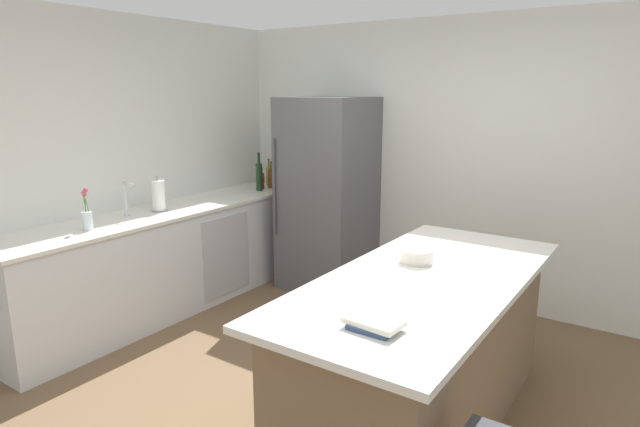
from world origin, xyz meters
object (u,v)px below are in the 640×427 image
(whiskey_bottle, at_px, (272,178))
(mixing_bowl, at_px, (417,256))
(refrigerator, at_px, (328,194))
(sink_faucet, at_px, (126,198))
(paper_towel_roll, at_px, (158,196))
(hot_sauce_bottle, at_px, (262,180))
(wine_bottle, at_px, (259,176))
(olive_oil_bottle, at_px, (269,176))
(flower_vase, at_px, (87,217))
(cookbook_stack, at_px, (374,323))
(kitchen_island, at_px, (422,351))

(whiskey_bottle, relative_size, mixing_bowl, 1.39)
(refrigerator, height_order, sink_faucet, refrigerator)
(paper_towel_roll, bearing_deg, hot_sauce_bottle, 88.56)
(sink_faucet, xyz_separation_m, whiskey_bottle, (0.13, 1.75, -0.05))
(refrigerator, relative_size, sink_faucet, 6.31)
(wine_bottle, bearing_deg, whiskey_bottle, 89.40)
(olive_oil_bottle, xyz_separation_m, whiskey_bottle, (0.11, -0.08, -0.01))
(whiskey_bottle, xyz_separation_m, wine_bottle, (-0.00, -0.20, 0.05))
(refrigerator, distance_m, sink_faucet, 1.90)
(sink_faucet, relative_size, hot_sauce_bottle, 1.32)
(paper_towel_roll, distance_m, hot_sauce_bottle, 1.35)
(olive_oil_bottle, bearing_deg, wine_bottle, -69.68)
(olive_oil_bottle, relative_size, hot_sauce_bottle, 1.30)
(hot_sauce_bottle, xyz_separation_m, wine_bottle, (0.05, -0.10, 0.06))
(sink_faucet, xyz_separation_m, mixing_bowl, (2.52, 0.23, -0.11))
(sink_faucet, relative_size, flower_vase, 0.91)
(refrigerator, distance_m, flower_vase, 2.25)
(whiskey_bottle, distance_m, cookbook_stack, 3.62)
(paper_towel_roll, relative_size, mixing_bowl, 1.52)
(flower_vase, xyz_separation_m, paper_towel_roll, (-0.08, 0.74, 0.03))
(whiskey_bottle, bearing_deg, kitchen_island, -34.25)
(cookbook_stack, bearing_deg, kitchen_island, 96.17)
(sink_faucet, distance_m, olive_oil_bottle, 1.83)
(flower_vase, height_order, mixing_bowl, flower_vase)
(kitchen_island, xyz_separation_m, wine_bottle, (-2.55, 1.53, 0.61))
(flower_vase, relative_size, mixing_bowl, 1.61)
(olive_oil_bottle, bearing_deg, paper_towel_roll, -89.09)
(wine_bottle, relative_size, cookbook_stack, 1.54)
(refrigerator, height_order, olive_oil_bottle, refrigerator)
(olive_oil_bottle, distance_m, hot_sauce_bottle, 0.20)
(wine_bottle, bearing_deg, hot_sauce_bottle, 116.15)
(paper_towel_roll, distance_m, olive_oil_bottle, 1.54)
(sink_faucet, height_order, hot_sauce_bottle, sink_faucet)
(flower_vase, distance_m, cookbook_stack, 2.65)
(flower_vase, bearing_deg, sink_faucet, 105.59)
(refrigerator, bearing_deg, olive_oil_bottle, 169.12)
(refrigerator, distance_m, wine_bottle, 0.81)
(sink_faucet, relative_size, wine_bottle, 0.75)
(olive_oil_bottle, bearing_deg, sink_faucet, -90.53)
(flower_vase, height_order, hot_sauce_bottle, flower_vase)
(refrigerator, relative_size, cookbook_stack, 7.26)
(olive_oil_bottle, relative_size, wine_bottle, 0.74)
(wine_bottle, bearing_deg, refrigerator, 8.29)
(olive_oil_bottle, bearing_deg, hot_sauce_bottle, -72.89)
(sink_faucet, distance_m, flower_vase, 0.46)
(kitchen_island, bearing_deg, mixing_bowl, 126.25)
(sink_faucet, height_order, flower_vase, flower_vase)
(refrigerator, bearing_deg, wine_bottle, -171.71)
(hot_sauce_bottle, bearing_deg, refrigerator, 1.17)
(paper_towel_roll, relative_size, wine_bottle, 0.78)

